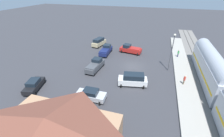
{
  "coord_description": "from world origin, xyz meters",
  "views": [
    {
      "loc": [
        -4.16,
        29.2,
        15.44
      ],
      "look_at": [
        3.47,
        4.02,
        1.0
      ],
      "focal_mm": 24.56,
      "sensor_mm": 36.0,
      "label": 1
    }
  ],
  "objects_px": {
    "pedestrian_on_platform": "(184,79)",
    "suv_white": "(133,79)",
    "sedan_silver": "(91,95)",
    "pickup_navy": "(106,50)",
    "sedan_black": "(34,85)",
    "suv_tan": "(99,42)",
    "pedestrian_waiting_far": "(178,53)",
    "pickup_red": "(130,49)",
    "light_pole_near_platform": "(172,48)",
    "pickup_charcoal": "(95,65)"
  },
  "relations": [
    {
      "from": "pickup_navy",
      "to": "sedan_silver",
      "type": "distance_m",
      "value": 17.67
    },
    {
      "from": "pickup_red",
      "to": "suv_tan",
      "type": "bearing_deg",
      "value": -14.68
    },
    {
      "from": "pedestrian_waiting_far",
      "to": "pickup_red",
      "type": "distance_m",
      "value": 11.45
    },
    {
      "from": "sedan_black",
      "to": "pickup_navy",
      "type": "relative_size",
      "value": 0.89
    },
    {
      "from": "suv_white",
      "to": "pickup_navy",
      "type": "bearing_deg",
      "value": -52.77
    },
    {
      "from": "sedan_silver",
      "to": "pickup_charcoal",
      "type": "bearing_deg",
      "value": -71.7
    },
    {
      "from": "suv_tan",
      "to": "pickup_navy",
      "type": "bearing_deg",
      "value": 127.61
    },
    {
      "from": "suv_tan",
      "to": "light_pole_near_platform",
      "type": "bearing_deg",
      "value": 153.55
    },
    {
      "from": "pedestrian_waiting_far",
      "to": "suv_tan",
      "type": "distance_m",
      "value": 21.08
    },
    {
      "from": "sedan_silver",
      "to": "suv_white",
      "type": "xyz_separation_m",
      "value": [
        -5.39,
        -5.61,
        0.27
      ]
    },
    {
      "from": "pedestrian_on_platform",
      "to": "suv_white",
      "type": "height_order",
      "value": "suv_white"
    },
    {
      "from": "pickup_navy",
      "to": "sedan_silver",
      "type": "height_order",
      "value": "pickup_navy"
    },
    {
      "from": "pedestrian_on_platform",
      "to": "suv_white",
      "type": "distance_m",
      "value": 8.75
    },
    {
      "from": "pedestrian_on_platform",
      "to": "suv_white",
      "type": "xyz_separation_m",
      "value": [
        8.43,
        2.36,
        -0.13
      ]
    },
    {
      "from": "pedestrian_waiting_far",
      "to": "light_pole_near_platform",
      "type": "bearing_deg",
      "value": 72.09
    },
    {
      "from": "pickup_navy",
      "to": "light_pole_near_platform",
      "type": "relative_size",
      "value": 0.71
    },
    {
      "from": "suv_tan",
      "to": "pickup_charcoal",
      "type": "height_order",
      "value": "suv_tan"
    },
    {
      "from": "suv_white",
      "to": "light_pole_near_platform",
      "type": "bearing_deg",
      "value": -129.47
    },
    {
      "from": "pedestrian_on_platform",
      "to": "light_pole_near_platform",
      "type": "xyz_separation_m",
      "value": [
        2.41,
        -4.95,
        3.52
      ]
    },
    {
      "from": "sedan_silver",
      "to": "suv_white",
      "type": "height_order",
      "value": "suv_white"
    },
    {
      "from": "pickup_red",
      "to": "light_pole_near_platform",
      "type": "height_order",
      "value": "light_pole_near_platform"
    },
    {
      "from": "suv_tan",
      "to": "pickup_red",
      "type": "xyz_separation_m",
      "value": [
        -9.5,
        2.49,
        -0.12
      ]
    },
    {
      "from": "sedan_silver",
      "to": "suv_white",
      "type": "bearing_deg",
      "value": -133.87
    },
    {
      "from": "pickup_red",
      "to": "sedan_black",
      "type": "bearing_deg",
      "value": 58.49
    },
    {
      "from": "pickup_charcoal",
      "to": "pickup_red",
      "type": "bearing_deg",
      "value": -115.48
    },
    {
      "from": "sedan_black",
      "to": "pickup_navy",
      "type": "height_order",
      "value": "pickup_navy"
    },
    {
      "from": "sedan_silver",
      "to": "suv_white",
      "type": "distance_m",
      "value": 7.78
    },
    {
      "from": "suv_white",
      "to": "suv_tan",
      "type": "bearing_deg",
      "value": -52.66
    },
    {
      "from": "suv_tan",
      "to": "sedan_silver",
      "type": "distance_m",
      "value": 23.38
    },
    {
      "from": "pickup_red",
      "to": "pedestrian_on_platform",
      "type": "bearing_deg",
      "value": 134.59
    },
    {
      "from": "pedestrian_waiting_far",
      "to": "light_pole_near_platform",
      "type": "height_order",
      "value": "light_pole_near_platform"
    },
    {
      "from": "pickup_charcoal",
      "to": "suv_white",
      "type": "height_order",
      "value": "suv_white"
    },
    {
      "from": "pedestrian_on_platform",
      "to": "pedestrian_waiting_far",
      "type": "xyz_separation_m",
      "value": [
        0.15,
        -11.93,
        0.0
      ]
    },
    {
      "from": "pickup_navy",
      "to": "suv_tan",
      "type": "bearing_deg",
      "value": -52.39
    },
    {
      "from": "pickup_navy",
      "to": "pedestrian_waiting_far",
      "type": "bearing_deg",
      "value": -171.45
    },
    {
      "from": "pickup_charcoal",
      "to": "pickup_navy",
      "type": "xyz_separation_m",
      "value": [
        0.57,
        -8.43,
        0.0
      ]
    },
    {
      "from": "sedan_silver",
      "to": "pedestrian_on_platform",
      "type": "bearing_deg",
      "value": -150.03
    },
    {
      "from": "pedestrian_waiting_far",
      "to": "sedan_black",
      "type": "xyz_separation_m",
      "value": [
        23.75,
        20.25,
        -0.4
      ]
    },
    {
      "from": "suv_tan",
      "to": "suv_white",
      "type": "height_order",
      "value": "same"
    },
    {
      "from": "suv_white",
      "to": "light_pole_near_platform",
      "type": "height_order",
      "value": "light_pole_near_platform"
    },
    {
      "from": "suv_tan",
      "to": "pickup_charcoal",
      "type": "relative_size",
      "value": 0.94
    },
    {
      "from": "pedestrian_waiting_far",
      "to": "suv_tan",
      "type": "relative_size",
      "value": 0.33
    },
    {
      "from": "pickup_navy",
      "to": "pedestrian_on_platform",
      "type": "bearing_deg",
      "value": 151.64
    },
    {
      "from": "sedan_black",
      "to": "suv_white",
      "type": "height_order",
      "value": "suv_white"
    },
    {
      "from": "sedan_silver",
      "to": "pickup_red",
      "type": "bearing_deg",
      "value": -96.43
    },
    {
      "from": "pickup_red",
      "to": "suv_white",
      "type": "relative_size",
      "value": 1.09
    },
    {
      "from": "pickup_navy",
      "to": "suv_white",
      "type": "height_order",
      "value": "suv_white"
    },
    {
      "from": "pedestrian_on_platform",
      "to": "pickup_navy",
      "type": "relative_size",
      "value": 0.31
    },
    {
      "from": "suv_tan",
      "to": "pedestrian_on_platform",
      "type": "bearing_deg",
      "value": 145.96
    },
    {
      "from": "sedan_black",
      "to": "pickup_navy",
      "type": "xyz_separation_m",
      "value": [
        -6.58,
        -17.67,
        0.15
      ]
    }
  ]
}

